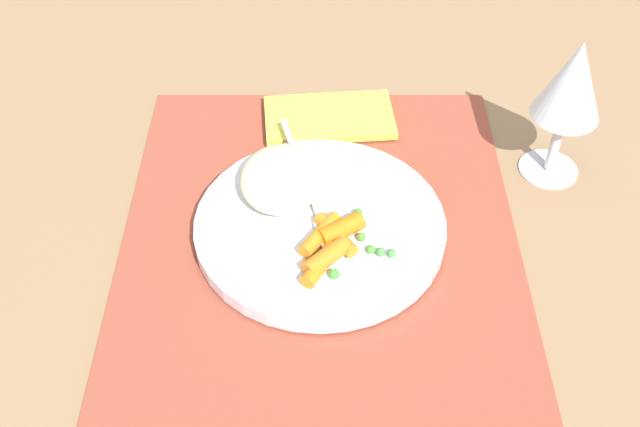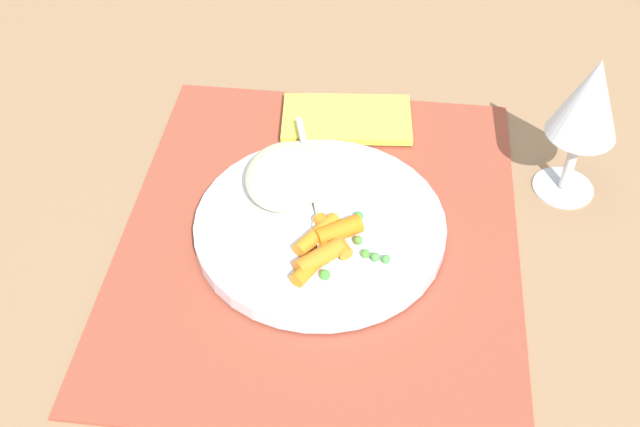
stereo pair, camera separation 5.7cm
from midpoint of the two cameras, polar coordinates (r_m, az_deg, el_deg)
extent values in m
plane|color=#997551|center=(0.73, 2.23, -1.76)|extent=(2.40, 2.40, 0.00)
cube|color=#9E4733|center=(0.72, 2.24, -1.60)|extent=(0.43, 0.37, 0.01)
cylinder|color=white|center=(0.72, 2.26, -1.05)|extent=(0.23, 0.23, 0.01)
ellipsoid|color=beige|center=(0.73, -0.30, 2.73)|extent=(0.09, 0.08, 0.03)
cylinder|color=orange|center=(0.67, 2.37, -3.41)|extent=(0.04, 0.04, 0.02)
cylinder|color=orange|center=(0.67, 1.51, -3.87)|extent=(0.05, 0.04, 0.01)
cylinder|color=orange|center=(0.69, 3.30, -1.78)|extent=(0.05, 0.04, 0.01)
cylinder|color=orange|center=(0.69, 1.78, -1.65)|extent=(0.05, 0.04, 0.01)
cylinder|color=orange|center=(0.69, 3.73, -1.39)|extent=(0.04, 0.05, 0.02)
sphere|color=#558D33|center=(0.69, 5.19, -2.10)|extent=(0.01, 0.01, 0.01)
sphere|color=green|center=(0.66, 2.83, -4.69)|extent=(0.01, 0.01, 0.01)
sphere|color=green|center=(0.71, 5.17, -0.29)|extent=(0.01, 0.01, 0.01)
sphere|color=#529646|center=(0.68, 6.53, -3.34)|extent=(0.01, 0.01, 0.01)
sphere|color=#4E9F35|center=(0.68, 5.79, -3.09)|extent=(0.01, 0.01, 0.01)
sphere|color=green|center=(0.68, 2.93, -3.27)|extent=(0.01, 0.01, 0.01)
sphere|color=#48922E|center=(0.70, 4.74, -0.97)|extent=(0.01, 0.01, 0.01)
sphere|color=#4E9A46|center=(0.68, 7.32, -3.49)|extent=(0.01, 0.01, 0.01)
cube|color=silver|center=(0.69, 2.72, -2.20)|extent=(0.05, 0.03, 0.01)
cube|color=silver|center=(0.76, 1.33, 3.30)|extent=(0.15, 0.05, 0.01)
cylinder|color=silver|center=(0.82, 19.53, 1.80)|extent=(0.06, 0.06, 0.00)
cylinder|color=silver|center=(0.79, 20.16, 3.69)|extent=(0.01, 0.01, 0.07)
cone|color=silver|center=(0.75, 21.58, 7.93)|extent=(0.07, 0.07, 0.08)
cube|color=#EAE54C|center=(0.84, 3.94, 6.98)|extent=(0.09, 0.15, 0.01)
camera|label=1|loc=(0.03, -87.69, 2.35)|focal=43.04mm
camera|label=2|loc=(0.03, 92.31, -2.35)|focal=43.04mm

